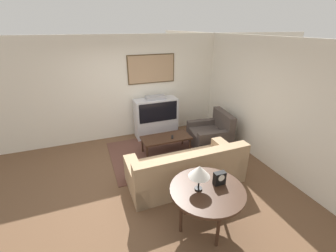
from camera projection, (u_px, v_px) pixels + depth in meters
name	position (u px, v px, depth m)	size (l,w,h in m)	color
ground_plane	(149.00, 176.00, 4.69)	(12.00, 12.00, 0.00)	brown
wall_back	(125.00, 88.00, 5.96)	(12.00, 0.10, 2.70)	silver
wall_right	(260.00, 101.00, 4.99)	(0.06, 12.00, 2.70)	silver
area_rug	(161.00, 152.00, 5.56)	(2.43, 1.90, 0.01)	brown
tv	(156.00, 117.00, 6.23)	(1.16, 0.46, 1.17)	silver
couch	(186.00, 170.00, 4.40)	(2.25, 1.00, 0.84)	tan
armchair	(211.00, 135.00, 5.86)	(1.04, 1.04, 0.87)	#473D38
coffee_table	(166.00, 139.00, 5.43)	(1.18, 0.53, 0.42)	#3D2619
console_table	(207.00, 193.00, 3.25)	(1.09, 1.09, 0.74)	#3D2619
table_lamp	(199.00, 172.00, 3.09)	(0.30, 0.30, 0.40)	black
mantel_clock	(219.00, 178.00, 3.29)	(0.18, 0.10, 0.20)	black
remote	(172.00, 137.00, 5.40)	(0.10, 0.16, 0.02)	black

